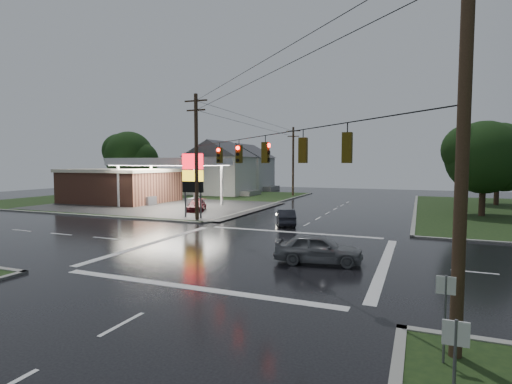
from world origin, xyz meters
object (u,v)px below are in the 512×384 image
at_px(pylon_sign, 193,175).
at_px(utility_pole_se, 463,136).
at_px(house_near, 220,167).
at_px(tree_ne_near, 486,158).
at_px(car_north, 286,217).
at_px(utility_pole_nw, 196,155).
at_px(utility_pole_n, 293,160).
at_px(car_crossing, 318,248).
at_px(house_far, 245,166).
at_px(gas_station, 128,183).
at_px(car_pump, 197,206).
at_px(tree_nw_behind, 130,156).
at_px(tree_ne_far, 500,153).

relative_size(pylon_sign, utility_pole_se, 0.55).
bearing_deg(house_near, tree_ne_near, -21.76).
bearing_deg(car_north, utility_pole_nw, -17.85).
height_order(utility_pole_nw, car_north, utility_pole_nw).
relative_size(utility_pole_se, car_north, 2.80).
xyz_separation_m(utility_pole_se, utility_pole_n, (-19.00, 47.50, -0.25)).
bearing_deg(car_crossing, utility_pole_n, 9.09).
bearing_deg(tree_ne_near, house_far, 144.23).
relative_size(pylon_sign, tree_ne_near, 0.67).
xyz_separation_m(gas_station, utility_pole_se, (35.18, -29.20, 3.17)).
xyz_separation_m(utility_pole_n, house_far, (-12.45, 10.00, -1.06)).
height_order(utility_pole_n, car_north, utility_pole_n).
xyz_separation_m(house_near, car_pump, (7.95, -20.69, -3.80)).
xyz_separation_m(utility_pole_se, tree_nw_behind, (-43.34, 39.49, 0.46)).
bearing_deg(car_pump, pylon_sign, -85.46).
height_order(utility_pole_n, tree_ne_near, utility_pole_n).
distance_m(tree_ne_near, car_crossing, 25.73).
distance_m(utility_pole_nw, house_far, 40.48).
bearing_deg(pylon_sign, car_pump, 117.46).
height_order(house_far, tree_nw_behind, tree_nw_behind).
height_order(gas_station, car_crossing, gas_station).
distance_m(utility_pole_n, house_near, 11.67).
relative_size(utility_pole_nw, car_crossing, 2.49).
bearing_deg(car_north, car_pump, -46.70).
height_order(gas_station, car_north, gas_station).
bearing_deg(gas_station, car_north, -21.58).
relative_size(utility_pole_nw, utility_pole_se, 1.00).
relative_size(pylon_sign, utility_pole_n, 0.57).
xyz_separation_m(tree_ne_near, tree_ne_far, (3.01, 12.00, 0.62)).
relative_size(house_far, car_pump, 2.65).
relative_size(pylon_sign, car_crossing, 1.36).
xyz_separation_m(pylon_sign, car_crossing, (14.38, -11.61, -3.26)).
height_order(utility_pole_nw, house_far, utility_pole_nw).
xyz_separation_m(house_far, tree_ne_near, (36.09, -26.01, 1.16)).
height_order(house_near, tree_ne_near, tree_ne_near).
bearing_deg(car_crossing, car_pump, 35.99).
bearing_deg(tree_nw_behind, tree_ne_far, 4.49).
height_order(utility_pole_nw, car_pump, utility_pole_nw).
xyz_separation_m(pylon_sign, car_north, (8.98, -0.36, -3.36)).
xyz_separation_m(gas_station, pylon_sign, (15.18, -9.20, 1.46)).
height_order(tree_nw_behind, car_pump, tree_nw_behind).
bearing_deg(car_north, car_crossing, 93.19).
height_order(gas_station, house_near, house_near).
distance_m(utility_pole_nw, car_north, 9.48).
height_order(house_near, tree_nw_behind, tree_nw_behind).
bearing_deg(tree_nw_behind, gas_station, -51.58).
bearing_deg(gas_station, utility_pole_se, -39.70).
distance_m(gas_station, pylon_sign, 17.81).
distance_m(utility_pole_se, utility_pole_n, 51.16).
xyz_separation_m(utility_pole_nw, tree_ne_far, (26.65, 24.49, 0.46)).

